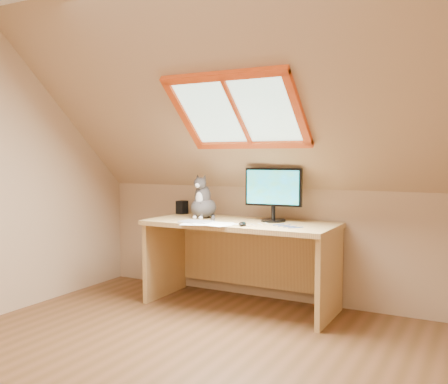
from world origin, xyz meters
The scene contains 10 objects.
ground centered at (0.00, 0.00, 0.00)m, with size 3.50×3.50×0.00m, color brown.
room_shell centered at (0.00, -0.09, 1.43)m, with size 3.52×3.52×2.41m.
desk centered at (-0.14, 1.45, 0.51)m, with size 1.60×0.70×0.73m.
monitor centered at (0.11, 1.50, 0.99)m, with size 0.49×0.21×0.45m.
cat centered at (-0.54, 1.43, 0.87)m, with size 0.22×0.26×0.40m.
desk_speaker centered at (-0.89, 1.63, 0.79)m, with size 0.09×0.09×0.13m, color black.
graphics_tablet centered at (-0.44, 1.15, 0.74)m, with size 0.26×0.18×0.01m, color #B2B2B7.
mouse centered at (-0.01, 1.14, 0.75)m, with size 0.06×0.10×0.03m, color black.
papers centered at (-0.28, 1.12, 0.74)m, with size 0.35×0.30×0.01m.
cables centered at (0.22, 1.26, 0.74)m, with size 0.51×0.26×0.01m.
Camera 1 is at (1.70, -2.37, 1.27)m, focal length 40.00 mm.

